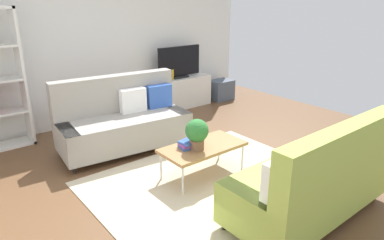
{
  "coord_description": "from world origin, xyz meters",
  "views": [
    {
      "loc": [
        -2.73,
        -3.29,
        2.23
      ],
      "look_at": [
        0.05,
        0.21,
        0.65
      ],
      "focal_mm": 32.89,
      "sensor_mm": 36.0,
      "label": 1
    }
  ],
  "objects_px": {
    "coffee_table": "(203,148)",
    "table_book_0": "(189,146)",
    "tv": "(179,63)",
    "potted_plant": "(197,133)",
    "couch_beige": "(123,121)",
    "storage_trunk": "(221,90)",
    "bottle_0": "(164,77)",
    "tv_console": "(179,92)",
    "bottle_2": "(173,74)",
    "vase_0": "(154,77)",
    "bottle_1": "(168,75)",
    "couch_green": "(313,180)"
  },
  "relations": [
    {
      "from": "coffee_table",
      "to": "table_book_0",
      "type": "xyz_separation_m",
      "value": [
        -0.17,
        0.06,
        0.04
      ]
    },
    {
      "from": "tv",
      "to": "potted_plant",
      "type": "bearing_deg",
      "value": -122.63
    },
    {
      "from": "couch_beige",
      "to": "storage_trunk",
      "type": "relative_size",
      "value": 3.8
    },
    {
      "from": "tv",
      "to": "bottle_0",
      "type": "relative_size",
      "value": 6.48
    },
    {
      "from": "couch_beige",
      "to": "potted_plant",
      "type": "xyz_separation_m",
      "value": [
        0.25,
        -1.45,
        0.19
      ]
    },
    {
      "from": "storage_trunk",
      "to": "bottle_0",
      "type": "xyz_separation_m",
      "value": [
        -1.49,
        0.06,
        0.5
      ]
    },
    {
      "from": "tv_console",
      "to": "storage_trunk",
      "type": "height_order",
      "value": "tv_console"
    },
    {
      "from": "couch_beige",
      "to": "bottle_2",
      "type": "height_order",
      "value": "couch_beige"
    },
    {
      "from": "couch_beige",
      "to": "vase_0",
      "type": "distance_m",
      "value": 1.85
    },
    {
      "from": "coffee_table",
      "to": "table_book_0",
      "type": "distance_m",
      "value": 0.19
    },
    {
      "from": "tv_console",
      "to": "table_book_0",
      "type": "relative_size",
      "value": 5.83
    },
    {
      "from": "couch_beige",
      "to": "tv_console",
      "type": "distance_m",
      "value": 2.26
    },
    {
      "from": "potted_plant",
      "to": "tv_console",
      "type": "bearing_deg",
      "value": 57.57
    },
    {
      "from": "couch_beige",
      "to": "vase_0",
      "type": "relative_size",
      "value": 11.45
    },
    {
      "from": "tv_console",
      "to": "bottle_1",
      "type": "height_order",
      "value": "bottle_1"
    },
    {
      "from": "storage_trunk",
      "to": "vase_0",
      "type": "relative_size",
      "value": 3.01
    },
    {
      "from": "coffee_table",
      "to": "bottle_0",
      "type": "relative_size",
      "value": 7.13
    },
    {
      "from": "coffee_table",
      "to": "bottle_2",
      "type": "distance_m",
      "value": 2.92
    },
    {
      "from": "couch_beige",
      "to": "bottle_0",
      "type": "xyz_separation_m",
      "value": [
        1.54,
        1.15,
        0.27
      ]
    },
    {
      "from": "coffee_table",
      "to": "storage_trunk",
      "type": "xyz_separation_m",
      "value": [
        2.65,
        2.5,
        -0.17
      ]
    },
    {
      "from": "coffee_table",
      "to": "bottle_1",
      "type": "distance_m",
      "value": 2.88
    },
    {
      "from": "vase_0",
      "to": "bottle_0",
      "type": "distance_m",
      "value": 0.21
    },
    {
      "from": "potted_plant",
      "to": "couch_green",
      "type": "bearing_deg",
      "value": -73.47
    },
    {
      "from": "bottle_0",
      "to": "tv",
      "type": "bearing_deg",
      "value": 2.97
    },
    {
      "from": "storage_trunk",
      "to": "vase_0",
      "type": "bearing_deg",
      "value": 174.9
    },
    {
      "from": "coffee_table",
      "to": "potted_plant",
      "type": "distance_m",
      "value": 0.28
    },
    {
      "from": "vase_0",
      "to": "tv_console",
      "type": "bearing_deg",
      "value": -4.93
    },
    {
      "from": "couch_beige",
      "to": "tv",
      "type": "xyz_separation_m",
      "value": [
        1.92,
        1.17,
        0.51
      ]
    },
    {
      "from": "couch_beige",
      "to": "bottle_1",
      "type": "height_order",
      "value": "couch_beige"
    },
    {
      "from": "tv",
      "to": "bottle_2",
      "type": "height_order",
      "value": "tv"
    },
    {
      "from": "storage_trunk",
      "to": "couch_green",
      "type": "bearing_deg",
      "value": -121.05
    },
    {
      "from": "couch_beige",
      "to": "tv_console",
      "type": "height_order",
      "value": "couch_beige"
    },
    {
      "from": "tv_console",
      "to": "vase_0",
      "type": "height_order",
      "value": "vase_0"
    },
    {
      "from": "couch_beige",
      "to": "storage_trunk",
      "type": "height_order",
      "value": "couch_beige"
    },
    {
      "from": "coffee_table",
      "to": "tv",
      "type": "height_order",
      "value": "tv"
    },
    {
      "from": "potted_plant",
      "to": "vase_0",
      "type": "height_order",
      "value": "potted_plant"
    },
    {
      "from": "vase_0",
      "to": "bottle_0",
      "type": "height_order",
      "value": "vase_0"
    },
    {
      "from": "couch_green",
      "to": "vase_0",
      "type": "xyz_separation_m",
      "value": [
        0.68,
        4.08,
        0.28
      ]
    },
    {
      "from": "couch_beige",
      "to": "bottle_2",
      "type": "relative_size",
      "value": 10.06
    },
    {
      "from": "tv",
      "to": "vase_0",
      "type": "bearing_deg",
      "value": 173.12
    },
    {
      "from": "potted_plant",
      "to": "bottle_1",
      "type": "bearing_deg",
      "value": 61.98
    },
    {
      "from": "tv",
      "to": "bottle_0",
      "type": "height_order",
      "value": "tv"
    },
    {
      "from": "table_book_0",
      "to": "bottle_0",
      "type": "distance_m",
      "value": 2.85
    },
    {
      "from": "tv",
      "to": "couch_green",
      "type": "bearing_deg",
      "value": -107.51
    },
    {
      "from": "coffee_table",
      "to": "bottle_0",
      "type": "xyz_separation_m",
      "value": [
        1.16,
        2.56,
        0.32
      ]
    },
    {
      "from": "table_book_0",
      "to": "tv",
      "type": "bearing_deg",
      "value": 55.67
    },
    {
      "from": "coffee_table",
      "to": "tv",
      "type": "xyz_separation_m",
      "value": [
        1.55,
        2.58,
        0.56
      ]
    },
    {
      "from": "coffee_table",
      "to": "bottle_1",
      "type": "xyz_separation_m",
      "value": [
        1.25,
        2.56,
        0.35
      ]
    },
    {
      "from": "tv_console",
      "to": "vase_0",
      "type": "bearing_deg",
      "value": 175.07
    },
    {
      "from": "table_book_0",
      "to": "vase_0",
      "type": "bearing_deg",
      "value": 66.23
    }
  ]
}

